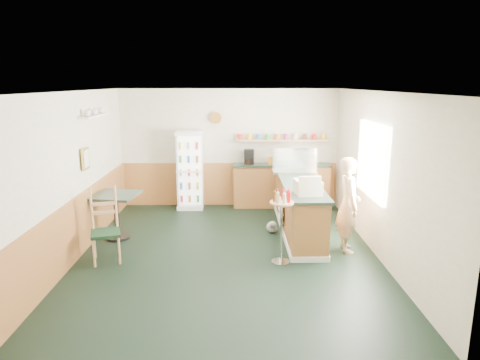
{
  "coord_description": "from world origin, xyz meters",
  "views": [
    {
      "loc": [
        0.15,
        -6.8,
        2.84
      ],
      "look_at": [
        0.22,
        0.6,
        1.14
      ],
      "focal_mm": 32.0,
      "sensor_mm": 36.0,
      "label": 1
    }
  ],
  "objects_px": {
    "display_case": "(294,161)",
    "condiment_stand": "(282,216)",
    "shopkeeper": "(348,205)",
    "cafe_chair": "(107,222)",
    "cafe_table": "(116,207)",
    "drinks_fridge": "(190,170)",
    "cash_register": "(308,187)"
  },
  "relations": [
    {
      "from": "drinks_fridge",
      "to": "cafe_chair",
      "type": "relative_size",
      "value": 1.49
    },
    {
      "from": "display_case",
      "to": "shopkeeper",
      "type": "xyz_separation_m",
      "value": [
        0.7,
        -1.67,
        -0.44
      ]
    },
    {
      "from": "display_case",
      "to": "shopkeeper",
      "type": "height_order",
      "value": "shopkeeper"
    },
    {
      "from": "cafe_table",
      "to": "cafe_chair",
      "type": "distance_m",
      "value": 0.94
    },
    {
      "from": "drinks_fridge",
      "to": "display_case",
      "type": "height_order",
      "value": "drinks_fridge"
    },
    {
      "from": "display_case",
      "to": "cafe_table",
      "type": "height_order",
      "value": "display_case"
    },
    {
      "from": "display_case",
      "to": "cafe_chair",
      "type": "relative_size",
      "value": 0.75
    },
    {
      "from": "shopkeeper",
      "to": "drinks_fridge",
      "type": "bearing_deg",
      "value": 48.82
    },
    {
      "from": "drinks_fridge",
      "to": "shopkeeper",
      "type": "bearing_deg",
      "value": -41.7
    },
    {
      "from": "condiment_stand",
      "to": "cafe_chair",
      "type": "relative_size",
      "value": 0.99
    },
    {
      "from": "cafe_chair",
      "to": "drinks_fridge",
      "type": "bearing_deg",
      "value": 53.47
    },
    {
      "from": "shopkeeper",
      "to": "cafe_chair",
      "type": "bearing_deg",
      "value": 95.04
    },
    {
      "from": "cash_register",
      "to": "cafe_chair",
      "type": "relative_size",
      "value": 0.36
    },
    {
      "from": "condiment_stand",
      "to": "cafe_table",
      "type": "bearing_deg",
      "value": 158.96
    },
    {
      "from": "shopkeeper",
      "to": "cash_register",
      "type": "bearing_deg",
      "value": 91.31
    },
    {
      "from": "shopkeeper",
      "to": "cafe_table",
      "type": "distance_m",
      "value": 4.15
    },
    {
      "from": "cash_register",
      "to": "cafe_chair",
      "type": "xyz_separation_m",
      "value": [
        -3.3,
        -0.31,
        -0.5
      ]
    },
    {
      "from": "drinks_fridge",
      "to": "cafe_chair",
      "type": "height_order",
      "value": "drinks_fridge"
    },
    {
      "from": "shopkeeper",
      "to": "condiment_stand",
      "type": "bearing_deg",
      "value": 113.63
    },
    {
      "from": "condiment_stand",
      "to": "shopkeeper",
      "type": "bearing_deg",
      "value": 23.1
    },
    {
      "from": "condiment_stand",
      "to": "cafe_table",
      "type": "height_order",
      "value": "condiment_stand"
    },
    {
      "from": "display_case",
      "to": "cafe_chair",
      "type": "distance_m",
      "value": 3.9
    },
    {
      "from": "cash_register",
      "to": "cafe_table",
      "type": "distance_m",
      "value": 3.5
    },
    {
      "from": "display_case",
      "to": "condiment_stand",
      "type": "bearing_deg",
      "value": -102.49
    },
    {
      "from": "drinks_fridge",
      "to": "condiment_stand",
      "type": "bearing_deg",
      "value": -60.63
    },
    {
      "from": "drinks_fridge",
      "to": "shopkeeper",
      "type": "distance_m",
      "value": 3.94
    },
    {
      "from": "condiment_stand",
      "to": "display_case",
      "type": "bearing_deg",
      "value": 77.51
    },
    {
      "from": "drinks_fridge",
      "to": "shopkeeper",
      "type": "xyz_separation_m",
      "value": [
        2.94,
        -2.62,
        -0.07
      ]
    },
    {
      "from": "condiment_stand",
      "to": "cafe_chair",
      "type": "bearing_deg",
      "value": 176.16
    },
    {
      "from": "drinks_fridge",
      "to": "cafe_chair",
      "type": "distance_m",
      "value": 3.13
    },
    {
      "from": "drinks_fridge",
      "to": "display_case",
      "type": "relative_size",
      "value": 1.99
    },
    {
      "from": "cash_register",
      "to": "condiment_stand",
      "type": "distance_m",
      "value": 0.77
    }
  ]
}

